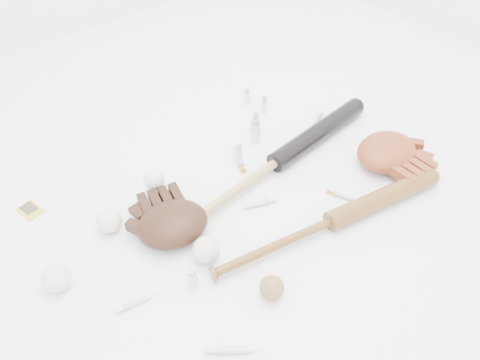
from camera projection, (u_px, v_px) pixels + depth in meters
bat_dark at (276, 162)px, 1.67m from camera, size 1.01×0.15×0.07m
bat_wood at (331, 221)px, 1.48m from camera, size 0.89×0.24×0.07m
glove_dark at (172, 224)px, 1.45m from camera, size 0.32×0.32×0.10m
glove_tan at (387, 151)px, 1.69m from camera, size 0.28×0.28×0.10m
trading_card at (30, 210)px, 1.55m from camera, size 0.07×0.09×0.00m
pedestal at (156, 190)px, 1.59m from camera, size 0.08×0.08×0.04m
baseball_on_pedestal at (154, 179)px, 1.56m from camera, size 0.07×0.07×0.07m
baseball_left at (56, 278)px, 1.32m from camera, size 0.08×0.08×0.08m
baseball_upper at (109, 221)px, 1.47m from camera, size 0.08×0.08×0.08m
baseball_mid at (206, 250)px, 1.39m from camera, size 0.08×0.08×0.08m
baseball_aged at (272, 287)px, 1.30m from camera, size 0.07×0.07×0.07m
syringe_0 at (136, 302)px, 1.30m from camera, size 0.15×0.05×0.02m
syringe_1 at (257, 204)px, 1.56m from camera, size 0.15×0.08×0.02m
syringe_2 at (238, 159)px, 1.72m from camera, size 0.09×0.16×0.02m
syringe_3 at (344, 196)px, 1.59m from camera, size 0.08×0.14×0.02m
syringe_4 at (315, 122)px, 1.88m from camera, size 0.15×0.09×0.02m
syringe_5 at (232, 350)px, 1.20m from camera, size 0.15×0.13×0.02m
vial_0 at (264, 105)px, 1.92m from camera, size 0.03×0.03×0.07m
vial_1 at (256, 121)px, 1.84m from camera, size 0.03×0.03×0.07m
vial_2 at (239, 153)px, 1.70m from camera, size 0.03×0.03×0.07m
vial_3 at (255, 131)px, 1.78m from camera, size 0.04×0.04×0.10m
vial_4 at (193, 277)px, 1.32m from camera, size 0.03×0.03×0.07m
vial_5 at (247, 97)px, 1.96m from camera, size 0.03×0.03×0.07m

